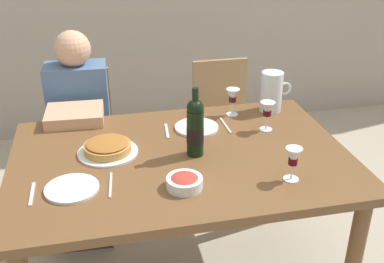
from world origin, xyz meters
The scene contains 17 objects.
dining_table centered at (0.00, 0.00, 0.67)m, with size 1.50×1.00×0.76m.
wine_bottle centered at (0.06, -0.01, 0.89)m, with size 0.08×0.08×0.32m.
water_pitcher centered at (0.57, 0.38, 0.86)m, with size 0.17×0.12×0.22m.
baked_tart centered at (-0.32, 0.09, 0.79)m, with size 0.27×0.27×0.06m.
salad_bowl centered at (-0.04, -0.26, 0.79)m, with size 0.14×0.14×0.05m.
wine_glass_left_diner centered at (0.46, 0.16, 0.86)m, with size 0.07×0.07×0.15m.
wine_glass_right_diner centered at (0.40, -0.30, 0.86)m, with size 0.07×0.07×0.14m.
wine_glass_centre centered at (0.35, 0.37, 0.86)m, with size 0.07×0.07×0.15m.
dinner_plate_left_setting centered at (0.13, 0.25, 0.77)m, with size 0.22×0.22×0.01m, color white.
dinner_plate_right_setting centered at (-0.47, -0.18, 0.77)m, with size 0.21×0.21×0.01m, color silver.
fork_left_setting centered at (-0.02, 0.25, 0.76)m, with size 0.16×0.01×0.01m, color silver.
knife_left_setting centered at (0.28, 0.25, 0.76)m, with size 0.18×0.01×0.01m, color silver.
knife_right_setting centered at (-0.32, -0.18, 0.76)m, with size 0.18×0.01×0.01m, color silver.
spoon_right_setting centered at (-0.62, -0.18, 0.76)m, with size 0.16×0.01×0.01m, color silver.
chair_left centered at (-0.45, 0.88, 0.50)m, with size 0.42×0.42×0.87m.
diner_left centered at (-0.46, 0.64, 0.62)m, with size 0.35×0.52×1.16m.
chair_right centered at (0.45, 0.87, 0.50)m, with size 0.40×0.40×0.87m.
Camera 1 is at (-0.34, -1.76, 1.77)m, focal length 43.06 mm.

